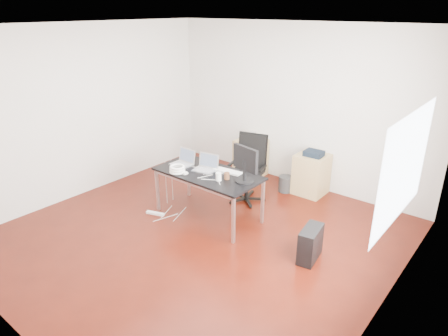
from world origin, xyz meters
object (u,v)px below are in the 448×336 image
Objects in this scene: office_chair at (249,165)px; desk at (208,176)px; pc_tower at (310,244)px; filing_cabinet_right at (311,174)px; filing_cabinet_left at (251,158)px.

desk is at bearing -110.88° from office_chair.
office_chair reaches higher than pc_tower.
desk reaches higher than filing_cabinet_right.
desk is 2.29× the size of filing_cabinet_right.
pc_tower is at bearing -0.98° from desk.
filing_cabinet_right is 1.56× the size of pc_tower.
desk reaches higher than filing_cabinet_left.
pc_tower is at bearing -62.43° from filing_cabinet_right.
filing_cabinet_left is 1.56× the size of pc_tower.
filing_cabinet_left reaches higher than pc_tower.
office_chair reaches higher than filing_cabinet_right.
office_chair reaches higher than filing_cabinet_left.
desk is at bearing -114.98° from filing_cabinet_right.
desk is 1.80m from pc_tower.
office_chair is at bearing -129.93° from filing_cabinet_right.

